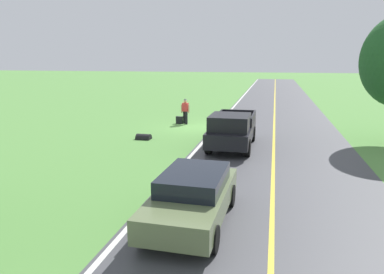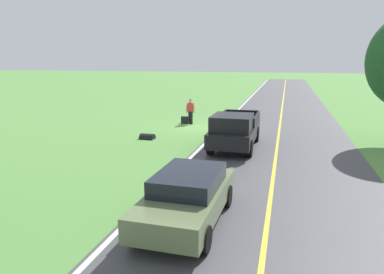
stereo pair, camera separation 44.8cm
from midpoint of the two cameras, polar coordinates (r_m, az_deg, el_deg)
The scene contains 9 objects.
ground_plane at distance 23.84m, azimuth 0.10°, elevation 1.65°, with size 200.00×200.00×0.00m, color #568E42.
road_surface at distance 23.27m, azimuth 12.40°, elevation 1.10°, with size 7.86×120.00×0.00m, color #47474C.
lane_edge_line at distance 23.58m, azimuth 3.25°, elevation 1.53°, with size 0.16×117.60×0.00m, color silver.
lane_centre_line at distance 23.26m, azimuth 12.40°, elevation 1.11°, with size 0.14×117.60×0.00m, color gold.
hitchhiker_walking at distance 24.75m, azimuth -1.57°, elevation 4.35°, with size 0.62×0.53×1.75m.
suitcase_carried at distance 24.92m, azimuth -2.54°, elevation 2.71°, with size 0.20×0.46×0.51m, color black.
pickup_truck_passing at distance 18.06m, azimuth 5.66°, elevation 1.26°, with size 2.14×5.42×1.82m.
sedan_ahead_same_lane at distance 9.91m, azimuth -1.19°, elevation -9.34°, with size 2.01×4.44×1.41m.
drainage_culvert at distance 20.32m, azimuth -8.33°, elevation -0.35°, with size 0.60×0.60×0.80m, color black.
Camera 1 is at (-4.97, 22.90, 4.42)m, focal length 33.52 mm.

